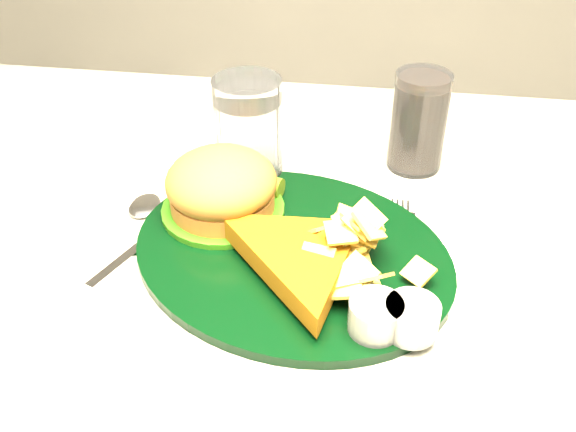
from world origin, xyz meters
The scene contains 7 objects.
dinner_plate centered at (0.02, -0.02, 0.79)m, with size 0.33×0.28×0.08m, color black, non-canonical shape.
water_glass centered at (-0.05, 0.13, 0.81)m, with size 0.08×0.08×0.12m, color silver.
cola_glass centered at (0.15, 0.18, 0.81)m, with size 0.07×0.07×0.12m, color black.
fork_napkin centered at (0.13, -0.02, 0.76)m, with size 0.13×0.17×0.01m, color white, non-canonical shape.
spoon centered at (-0.14, -0.04, 0.76)m, with size 0.04×0.16×0.01m, color silver, non-canonical shape.
ramekin centered at (-0.24, 0.13, 0.76)m, with size 0.04×0.04×0.02m, color white.
wrapped_straw centered at (-0.13, 0.14, 0.75)m, with size 0.19×0.07×0.01m, color white, non-canonical shape.
Camera 1 is at (0.09, -0.51, 1.17)m, focal length 40.00 mm.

